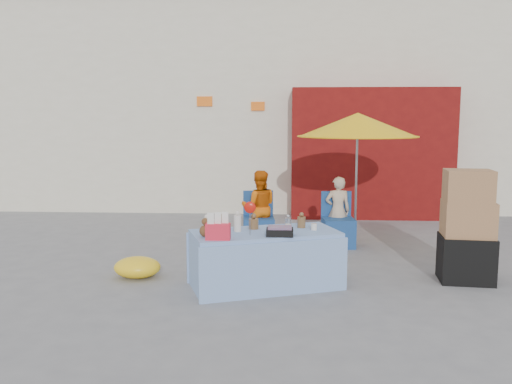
# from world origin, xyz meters

# --- Properties ---
(ground) EXTENTS (80.00, 80.00, 0.00)m
(ground) POSITION_xyz_m (0.00, 0.00, 0.00)
(ground) COLOR slate
(ground) RESTS_ON ground
(backdrop) EXTENTS (14.00, 8.00, 7.80)m
(backdrop) POSITION_xyz_m (0.52, 7.52, 3.10)
(backdrop) COLOR silver
(backdrop) RESTS_ON ground
(market_table) EXTENTS (1.93, 1.36, 1.06)m
(market_table) POSITION_xyz_m (0.24, -0.46, 0.35)
(market_table) COLOR #7B98C6
(market_table) RESTS_ON ground
(chair_left) EXTENTS (0.52, 0.51, 0.85)m
(chair_left) POSITION_xyz_m (0.06, 1.66, 0.26)
(chair_left) COLOR navy
(chair_left) RESTS_ON ground
(chair_right) EXTENTS (0.52, 0.51, 0.85)m
(chair_right) POSITION_xyz_m (1.31, 1.66, 0.26)
(chair_right) COLOR navy
(chair_right) RESTS_ON ground
(vendor_orange) EXTENTS (0.61, 0.50, 1.18)m
(vendor_orange) POSITION_xyz_m (0.06, 1.80, 0.59)
(vendor_orange) COLOR #DA5E0B
(vendor_orange) RESTS_ON ground
(vendor_beige) EXTENTS (0.42, 0.30, 1.09)m
(vendor_beige) POSITION_xyz_m (1.31, 1.80, 0.55)
(vendor_beige) COLOR #CDB091
(vendor_beige) RESTS_ON ground
(umbrella) EXTENTS (1.90, 1.90, 2.09)m
(umbrella) POSITION_xyz_m (1.61, 1.95, 1.89)
(umbrella) COLOR gray
(umbrella) RESTS_ON ground
(box_stack) EXTENTS (0.67, 0.57, 1.39)m
(box_stack) POSITION_xyz_m (2.71, -0.11, 0.64)
(box_stack) COLOR black
(box_stack) RESTS_ON ground
(tarp_bundle) EXTENTS (0.66, 0.56, 0.27)m
(tarp_bundle) POSITION_xyz_m (-1.39, -0.18, 0.13)
(tarp_bundle) COLOR yellow
(tarp_bundle) RESTS_ON ground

